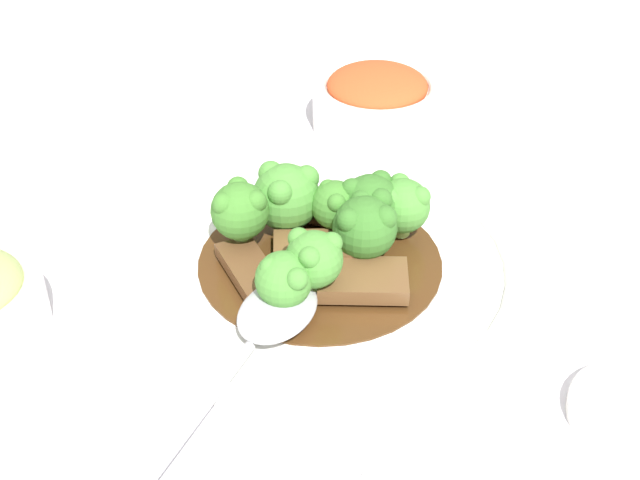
{
  "coord_description": "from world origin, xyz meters",
  "views": [
    {
      "loc": [
        0.19,
        -0.45,
        0.4
      ],
      "look_at": [
        0.0,
        0.0,
        0.03
      ],
      "focal_mm": 50.0,
      "sensor_mm": 36.0,
      "label": 1
    }
  ],
  "objects_px": {
    "broccoli_floret_4": "(314,259)",
    "main_plate": "(320,267)",
    "broccoli_floret_1": "(286,195)",
    "sauce_dish": "(635,410)",
    "serving_spoon": "(265,322)",
    "broccoli_floret_0": "(365,226)",
    "beef_strip_1": "(314,250)",
    "broccoli_floret_5": "(289,280)",
    "broccoli_floret_7": "(339,205)",
    "beef_strip_0": "(363,280)",
    "broccoli_floret_6": "(402,205)",
    "broccoli_floret_2": "(371,203)",
    "broccoli_floret_3": "(240,210)",
    "beef_strip_2": "(250,271)",
    "side_bowl_kimchi": "(377,100)",
    "beef_strip_3": "(326,207)"
  },
  "relations": [
    {
      "from": "broccoli_floret_5",
      "to": "broccoli_floret_1",
      "type": "bearing_deg",
      "value": 115.93
    },
    {
      "from": "side_bowl_kimchi",
      "to": "broccoli_floret_1",
      "type": "bearing_deg",
      "value": -89.39
    },
    {
      "from": "broccoli_floret_4",
      "to": "sauce_dish",
      "type": "xyz_separation_m",
      "value": [
        0.21,
        -0.01,
        -0.04
      ]
    },
    {
      "from": "broccoli_floret_2",
      "to": "broccoli_floret_5",
      "type": "bearing_deg",
      "value": -101.11
    },
    {
      "from": "beef_strip_2",
      "to": "broccoli_floret_0",
      "type": "bearing_deg",
      "value": 38.9
    },
    {
      "from": "beef_strip_2",
      "to": "main_plate",
      "type": "bearing_deg",
      "value": 47.62
    },
    {
      "from": "beef_strip_0",
      "to": "broccoli_floret_4",
      "type": "relative_size",
      "value": 1.43
    },
    {
      "from": "broccoli_floret_2",
      "to": "broccoli_floret_6",
      "type": "distance_m",
      "value": 0.02
    },
    {
      "from": "main_plate",
      "to": "side_bowl_kimchi",
      "type": "distance_m",
      "value": 0.22
    },
    {
      "from": "broccoli_floret_0",
      "to": "beef_strip_2",
      "type": "bearing_deg",
      "value": -141.1
    },
    {
      "from": "serving_spoon",
      "to": "broccoli_floret_0",
      "type": "bearing_deg",
      "value": 72.14
    },
    {
      "from": "beef_strip_2",
      "to": "serving_spoon",
      "type": "height_order",
      "value": "serving_spoon"
    },
    {
      "from": "beef_strip_0",
      "to": "broccoli_floret_6",
      "type": "height_order",
      "value": "broccoli_floret_6"
    },
    {
      "from": "beef_strip_2",
      "to": "sauce_dish",
      "type": "relative_size",
      "value": 0.87
    },
    {
      "from": "beef_strip_0",
      "to": "broccoli_floret_3",
      "type": "distance_m",
      "value": 0.1
    },
    {
      "from": "broccoli_floret_1",
      "to": "broccoli_floret_7",
      "type": "relative_size",
      "value": 1.14
    },
    {
      "from": "beef_strip_3",
      "to": "broccoli_floret_5",
      "type": "height_order",
      "value": "broccoli_floret_5"
    },
    {
      "from": "broccoli_floret_7",
      "to": "beef_strip_0",
      "type": "bearing_deg",
      "value": -52.14
    },
    {
      "from": "beef_strip_1",
      "to": "broccoli_floret_4",
      "type": "distance_m",
      "value": 0.05
    },
    {
      "from": "broccoli_floret_1",
      "to": "sauce_dish",
      "type": "relative_size",
      "value": 0.65
    },
    {
      "from": "broccoli_floret_6",
      "to": "beef_strip_3",
      "type": "bearing_deg",
      "value": -179.69
    },
    {
      "from": "broccoli_floret_1",
      "to": "broccoli_floret_4",
      "type": "bearing_deg",
      "value": -52.25
    },
    {
      "from": "beef_strip_1",
      "to": "broccoli_floret_0",
      "type": "bearing_deg",
      "value": 23.95
    },
    {
      "from": "beef_strip_2",
      "to": "broccoli_floret_3",
      "type": "distance_m",
      "value": 0.04
    },
    {
      "from": "broccoli_floret_3",
      "to": "broccoli_floret_6",
      "type": "xyz_separation_m",
      "value": [
        0.1,
        0.06,
        -0.01
      ]
    },
    {
      "from": "broccoli_floret_6",
      "to": "broccoli_floret_3",
      "type": "bearing_deg",
      "value": -148.78
    },
    {
      "from": "broccoli_floret_4",
      "to": "main_plate",
      "type": "bearing_deg",
      "value": 107.54
    },
    {
      "from": "beef_strip_3",
      "to": "broccoli_floret_3",
      "type": "distance_m",
      "value": 0.08
    },
    {
      "from": "broccoli_floret_5",
      "to": "sauce_dish",
      "type": "bearing_deg",
      "value": 2.71
    },
    {
      "from": "beef_strip_2",
      "to": "broccoli_floret_6",
      "type": "height_order",
      "value": "broccoli_floret_6"
    },
    {
      "from": "sauce_dish",
      "to": "broccoli_floret_0",
      "type": "bearing_deg",
      "value": 162.58
    },
    {
      "from": "broccoli_floret_4",
      "to": "side_bowl_kimchi",
      "type": "height_order",
      "value": "broccoli_floret_4"
    },
    {
      "from": "beef_strip_1",
      "to": "broccoli_floret_4",
      "type": "bearing_deg",
      "value": -66.38
    },
    {
      "from": "broccoli_floret_3",
      "to": "beef_strip_3",
      "type": "bearing_deg",
      "value": 56.34
    },
    {
      "from": "broccoli_floret_1",
      "to": "broccoli_floret_7",
      "type": "bearing_deg",
      "value": 5.71
    },
    {
      "from": "broccoli_floret_3",
      "to": "broccoli_floret_5",
      "type": "bearing_deg",
      "value": -39.02
    },
    {
      "from": "broccoli_floret_3",
      "to": "broccoli_floret_7",
      "type": "height_order",
      "value": "broccoli_floret_3"
    },
    {
      "from": "main_plate",
      "to": "beef_strip_0",
      "type": "distance_m",
      "value": 0.05
    },
    {
      "from": "sauce_dish",
      "to": "broccoli_floret_7",
      "type": "bearing_deg",
      "value": 160.84
    },
    {
      "from": "broccoli_floret_2",
      "to": "broccoli_floret_6",
      "type": "bearing_deg",
      "value": 30.13
    },
    {
      "from": "broccoli_floret_4",
      "to": "side_bowl_kimchi",
      "type": "bearing_deg",
      "value": 101.07
    },
    {
      "from": "broccoli_floret_6",
      "to": "serving_spoon",
      "type": "relative_size",
      "value": 0.22
    },
    {
      "from": "beef_strip_0",
      "to": "main_plate",
      "type": "bearing_deg",
      "value": 154.78
    },
    {
      "from": "beef_strip_0",
      "to": "broccoli_floret_0",
      "type": "bearing_deg",
      "value": 109.42
    },
    {
      "from": "beef_strip_2",
      "to": "beef_strip_0",
      "type": "bearing_deg",
      "value": 15.17
    },
    {
      "from": "broccoli_floret_4",
      "to": "broccoli_floret_6",
      "type": "relative_size",
      "value": 1.11
    },
    {
      "from": "beef_strip_1",
      "to": "broccoli_floret_5",
      "type": "height_order",
      "value": "broccoli_floret_5"
    },
    {
      "from": "beef_strip_1",
      "to": "broccoli_floret_2",
      "type": "xyz_separation_m",
      "value": [
        0.03,
        0.04,
        0.02
      ]
    },
    {
      "from": "broccoli_floret_0",
      "to": "broccoli_floret_7",
      "type": "distance_m",
      "value": 0.03
    },
    {
      "from": "broccoli_floret_2",
      "to": "broccoli_floret_3",
      "type": "bearing_deg",
      "value": -148.5
    }
  ]
}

